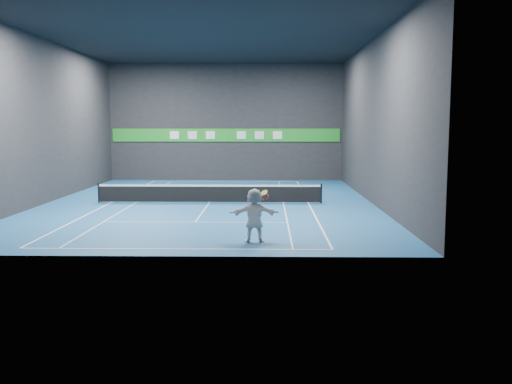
{
  "coord_description": "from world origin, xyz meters",
  "views": [
    {
      "loc": [
        3.2,
        -31.37,
        4.33
      ],
      "look_at": [
        2.74,
        -7.56,
        1.5
      ],
      "focal_mm": 40.0,
      "sensor_mm": 36.0,
      "label": 1
    }
  ],
  "objects_px": {
    "tennis_net": "(209,193)",
    "tennis_racket": "(264,198)",
    "player": "(254,215)",
    "tennis_ball": "(248,163)"
  },
  "relations": [
    {
      "from": "player",
      "to": "tennis_racket",
      "type": "distance_m",
      "value": 0.74
    },
    {
      "from": "tennis_ball",
      "to": "tennis_racket",
      "type": "relative_size",
      "value": 0.09
    },
    {
      "from": "player",
      "to": "tennis_net",
      "type": "relative_size",
      "value": 0.16
    },
    {
      "from": "player",
      "to": "tennis_racket",
      "type": "xyz_separation_m",
      "value": [
        0.36,
        0.05,
        0.65
      ]
    },
    {
      "from": "tennis_racket",
      "to": "tennis_ball",
      "type": "bearing_deg",
      "value": -170.61
    },
    {
      "from": "player",
      "to": "tennis_racket",
      "type": "relative_size",
      "value": 2.65
    },
    {
      "from": "player",
      "to": "tennis_racket",
      "type": "height_order",
      "value": "player"
    },
    {
      "from": "tennis_net",
      "to": "tennis_racket",
      "type": "height_order",
      "value": "tennis_racket"
    },
    {
      "from": "tennis_ball",
      "to": "tennis_net",
      "type": "height_order",
      "value": "tennis_ball"
    },
    {
      "from": "tennis_racket",
      "to": "player",
      "type": "bearing_deg",
      "value": -172.45
    }
  ]
}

